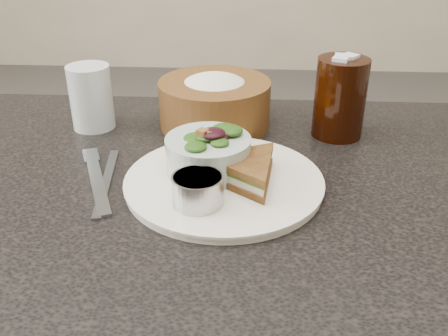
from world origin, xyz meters
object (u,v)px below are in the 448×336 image
dinner_plate (224,182)px  sandwich (245,170)px  salad_bowl (208,149)px  water_glass (91,97)px  dressing_ramekin (198,190)px  bread_basket (215,96)px  cola_glass (340,95)px

dinner_plate → sandwich: sandwich is taller
salad_bowl → water_glass: bearing=141.7°
sandwich → dressing_ramekin: 0.09m
sandwich → water_glass: bearing=180.0°
salad_bowl → bread_basket: 0.20m
bread_basket → sandwich: bearing=-75.3°
cola_glass → salad_bowl: bearing=-141.5°
dinner_plate → bread_basket: size_ratio=1.41×
bread_basket → dinner_plate: bearing=-82.3°
water_glass → cola_glass: bearing=-1.2°
water_glass → dressing_ramekin: bearing=-50.9°
bread_basket → cola_glass: size_ratio=1.35×
water_glass → bread_basket: bearing=5.5°
bread_basket → cola_glass: (0.22, -0.03, 0.02)m
sandwich → bread_basket: bread_basket is taller
dressing_ramekin → water_glass: (-0.22, 0.27, 0.02)m
sandwich → water_glass: water_glass is taller
bread_basket → water_glass: bearing=-174.5°
salad_bowl → dressing_ramekin: size_ratio=1.84×
dressing_ramekin → bread_basket: size_ratio=0.34×
bread_basket → water_glass: 0.22m
dressing_ramekin → water_glass: 0.35m
dinner_plate → dressing_ramekin: (-0.03, -0.07, 0.03)m
salad_bowl → dinner_plate: bearing=-43.8°
cola_glass → water_glass: bearing=178.8°
bread_basket → water_glass: size_ratio=1.76×
sandwich → cola_glass: bearing=88.3°
salad_bowl → dressing_ramekin: 0.09m
dinner_plate → cola_glass: bearing=45.7°
cola_glass → water_glass: (-0.44, 0.01, -0.02)m
salad_bowl → cola_glass: size_ratio=0.84×
sandwich → water_glass: (-0.28, 0.21, 0.03)m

